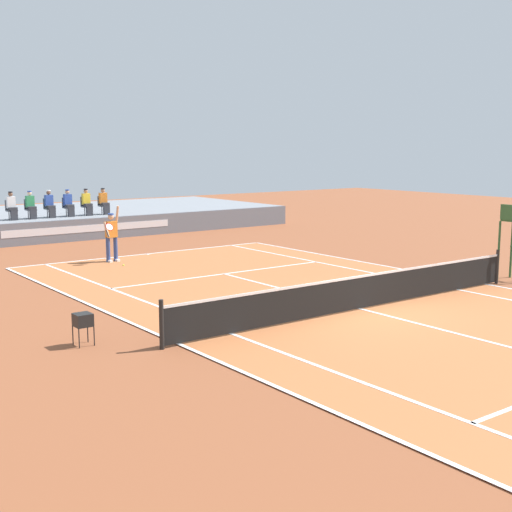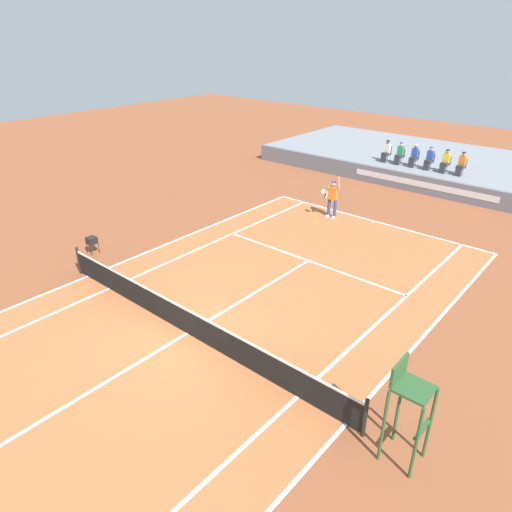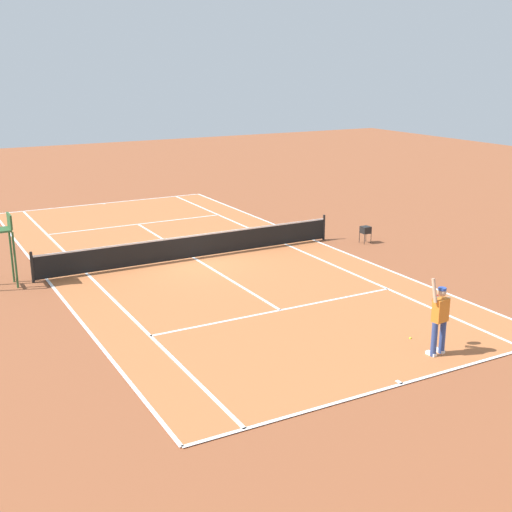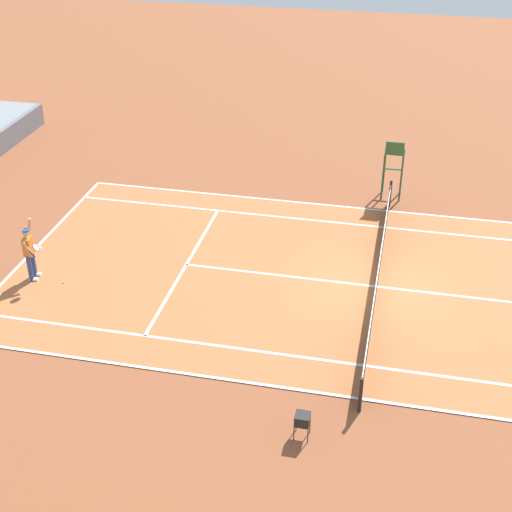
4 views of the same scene
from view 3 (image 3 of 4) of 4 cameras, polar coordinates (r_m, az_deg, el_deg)
The scene contains 7 objects.
ground_plane at distance 25.56m, azimuth -5.29°, elevation -0.23°, with size 80.00×80.00×0.00m, color brown.
court at distance 25.56m, azimuth -5.29°, elevation -0.20°, with size 11.08×23.88×0.03m.
net at distance 25.42m, azimuth -5.32°, elevation 0.90°, with size 11.98×0.10×1.07m.
tennis_player at distance 17.45m, azimuth 15.36°, elevation -5.14°, with size 0.75×0.69×2.08m.
tennis_ball at distance 18.58m, azimuth 13.01°, elevation -6.83°, with size 0.07×0.07×0.07m, color #D1E533.
umpire_chair at distance 23.40m, azimuth -20.78°, elevation 1.20°, with size 0.77×0.77×2.44m.
ball_hopper at distance 27.91m, azimuth 9.32°, elevation 2.24°, with size 0.36×0.36×0.70m.
Camera 3 is at (9.72, 22.54, 7.12)m, focal length 46.96 mm.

